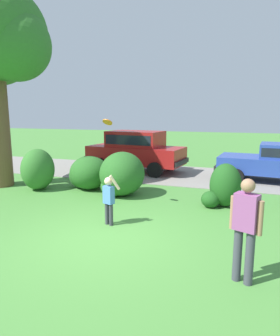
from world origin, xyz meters
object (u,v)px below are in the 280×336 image
child_thrower (109,197)px  frisbee (107,122)px  parked_suv (136,149)px  parked_sedan (276,161)px  adult_onlooker (245,225)px

child_thrower → frisbee: (-0.56, 1.19, 1.78)m
parked_suv → parked_sedan: bearing=-2.7°
parked_suv → adult_onlooker: size_ratio=2.80×
parked_suv → frisbee: bearing=-77.6°
parked_suv → child_thrower: size_ratio=3.78×
child_thrower → adult_onlooker: bearing=-27.1°
frisbee → child_thrower: bearing=-64.6°
parked_sedan → child_thrower: size_ratio=3.53×
child_thrower → frisbee: size_ratio=4.37×
parked_suv → child_thrower: bearing=-75.2°
parked_sedan → frisbee: size_ratio=15.42×
parked_sedan → parked_suv: size_ratio=0.93×
child_thrower → parked_sedan: bearing=56.5°
parked_sedan → parked_suv: bearing=177.3°
parked_sedan → child_thrower: bearing=-123.5°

